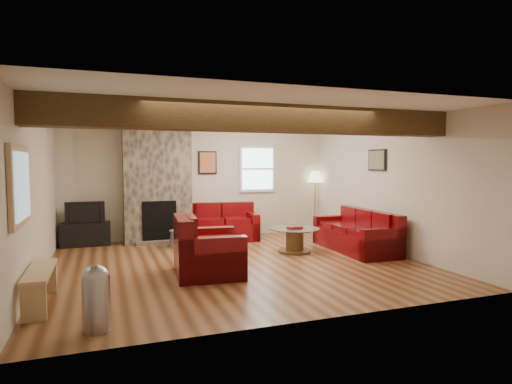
{
  "coord_description": "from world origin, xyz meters",
  "views": [
    {
      "loc": [
        -2.11,
        -6.79,
        1.71
      ],
      "look_at": [
        0.48,
        0.4,
        1.17
      ],
      "focal_mm": 30.0,
      "sensor_mm": 36.0,
      "label": 1
    }
  ],
  "objects_px": {
    "coffee_table": "(295,240)",
    "television": "(85,212)",
    "sofa_three": "(355,230)",
    "tv_cabinet": "(86,234)",
    "floor_lamp": "(315,180)",
    "loveseat": "(223,222)",
    "armchair_red": "(208,245)"
  },
  "relations": [
    {
      "from": "coffee_table",
      "to": "television",
      "type": "bearing_deg",
      "value": 151.76
    },
    {
      "from": "sofa_three",
      "to": "television",
      "type": "bearing_deg",
      "value": -112.67
    },
    {
      "from": "tv_cabinet",
      "to": "coffee_table",
      "type": "bearing_deg",
      "value": -28.24
    },
    {
      "from": "sofa_three",
      "to": "floor_lamp",
      "type": "height_order",
      "value": "floor_lamp"
    },
    {
      "from": "loveseat",
      "to": "floor_lamp",
      "type": "relative_size",
      "value": 1.01
    },
    {
      "from": "coffee_table",
      "to": "sofa_three",
      "type": "bearing_deg",
      "value": -11.52
    },
    {
      "from": "armchair_red",
      "to": "loveseat",
      "type": "bearing_deg",
      "value": -14.41
    },
    {
      "from": "loveseat",
      "to": "tv_cabinet",
      "type": "bearing_deg",
      "value": -178.6
    },
    {
      "from": "sofa_three",
      "to": "armchair_red",
      "type": "distance_m",
      "value": 3.19
    },
    {
      "from": "coffee_table",
      "to": "tv_cabinet",
      "type": "bearing_deg",
      "value": 151.76
    },
    {
      "from": "armchair_red",
      "to": "coffee_table",
      "type": "bearing_deg",
      "value": -56.58
    },
    {
      "from": "sofa_three",
      "to": "tv_cabinet",
      "type": "distance_m",
      "value": 5.42
    },
    {
      "from": "armchair_red",
      "to": "tv_cabinet",
      "type": "height_order",
      "value": "armchair_red"
    },
    {
      "from": "coffee_table",
      "to": "television",
      "type": "relative_size",
      "value": 1.25
    },
    {
      "from": "coffee_table",
      "to": "floor_lamp",
      "type": "distance_m",
      "value": 2.73
    },
    {
      "from": "loveseat",
      "to": "television",
      "type": "distance_m",
      "value": 2.85
    },
    {
      "from": "tv_cabinet",
      "to": "television",
      "type": "xyz_separation_m",
      "value": [
        0.0,
        0.0,
        0.46
      ]
    },
    {
      "from": "sofa_three",
      "to": "tv_cabinet",
      "type": "relative_size",
      "value": 2.09
    },
    {
      "from": "floor_lamp",
      "to": "television",
      "type": "bearing_deg",
      "value": -179.78
    },
    {
      "from": "floor_lamp",
      "to": "armchair_red",
      "type": "bearing_deg",
      "value": -138.09
    },
    {
      "from": "loveseat",
      "to": "tv_cabinet",
      "type": "xyz_separation_m",
      "value": [
        -2.82,
        0.3,
        -0.16
      ]
    },
    {
      "from": "loveseat",
      "to": "armchair_red",
      "type": "height_order",
      "value": "armchair_red"
    },
    {
      "from": "loveseat",
      "to": "coffee_table",
      "type": "height_order",
      "value": "loveseat"
    },
    {
      "from": "loveseat",
      "to": "television",
      "type": "bearing_deg",
      "value": -178.6
    },
    {
      "from": "armchair_red",
      "to": "television",
      "type": "height_order",
      "value": "television"
    },
    {
      "from": "coffee_table",
      "to": "television",
      "type": "xyz_separation_m",
      "value": [
        -3.76,
        2.02,
        0.47
      ]
    },
    {
      "from": "loveseat",
      "to": "armchair_red",
      "type": "distance_m",
      "value": 2.92
    },
    {
      "from": "sofa_three",
      "to": "television",
      "type": "distance_m",
      "value": 5.43
    },
    {
      "from": "sofa_three",
      "to": "armchair_red",
      "type": "bearing_deg",
      "value": -73.79
    },
    {
      "from": "television",
      "to": "floor_lamp",
      "type": "bearing_deg",
      "value": 0.22
    },
    {
      "from": "loveseat",
      "to": "armchair_red",
      "type": "relative_size",
      "value": 1.36
    },
    {
      "from": "armchair_red",
      "to": "coffee_table",
      "type": "distance_m",
      "value": 2.19
    }
  ]
}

